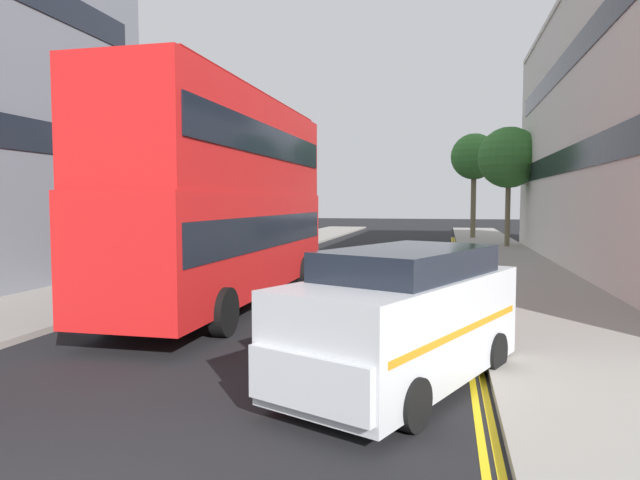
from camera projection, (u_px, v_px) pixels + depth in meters
sidewalk_right at (528, 284)px, 18.84m from camera, size 4.00×80.00×0.14m
sidewalk_left at (170, 274)px, 21.67m from camera, size 4.00×80.00×0.14m
kerb_line_outer at (465, 294)px, 17.36m from camera, size 0.10×56.00×0.01m
kerb_line_inner at (460, 294)px, 17.39m from camera, size 0.10×56.00×0.01m
double_decker_bus_away at (228, 194)px, 15.21m from camera, size 2.85×10.82×5.64m
taxi_minivan at (401, 318)px, 8.53m from camera, size 3.64×5.16×2.12m
street_tree_near at (509, 158)px, 33.67m from camera, size 3.63×3.63×7.12m
street_tree_mid at (474, 157)px, 41.89m from camera, size 3.40×3.40×7.72m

